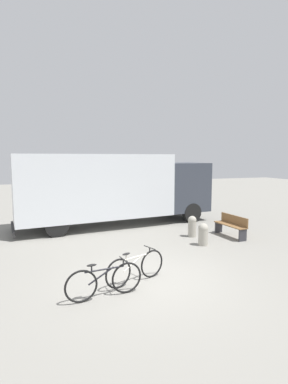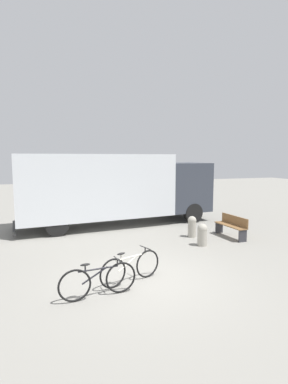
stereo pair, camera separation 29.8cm
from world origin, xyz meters
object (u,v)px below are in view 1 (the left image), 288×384
bicycle_near (105,281)px  bicycle_middle (136,267)px  bollard_near_bench (203,233)px  park_bench (232,225)px  bollard_far_bench (192,225)px  delivery_truck (115,186)px

bicycle_near → bicycle_middle: size_ratio=1.05×
bicycle_near → bollard_near_bench: size_ratio=2.25×
bollard_near_bench → bicycle_near: bearing=-145.9°
park_bench → bicycle_middle: (-4.81, -2.86, -0.08)m
bollard_near_bench → bollard_far_bench: size_ratio=0.96×
bicycle_near → bollard_near_bench: bicycle_near is taller
delivery_truck → park_bench: (3.77, -3.51, -1.30)m
bicycle_middle → bicycle_near: bearing=-168.8°
bicycle_near → bollard_far_bench: 5.76m
bicycle_middle → bollard_far_bench: bearing=25.0°
delivery_truck → bicycle_near: bearing=-111.2°
park_bench → bollard_far_bench: (-1.45, 0.50, -0.02)m
bicycle_near → bollard_far_bench: bollard_far_bench is taller
bicycle_middle → bollard_near_bench: size_ratio=2.14×
park_bench → bollard_far_bench: size_ratio=1.88×
delivery_truck → bicycle_middle: bearing=-104.8°
bollard_near_bench → bollard_far_bench: (0.18, 1.13, 0.02)m
bicycle_near → bollard_far_bench: (4.25, 3.89, 0.06)m
bicycle_middle → bollard_far_bench: 4.75m
bicycle_middle → delivery_truck: bearing=60.8°
delivery_truck → bollard_near_bench: delivery_truck is taller
bicycle_near → bicycle_middle: bearing=24.4°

